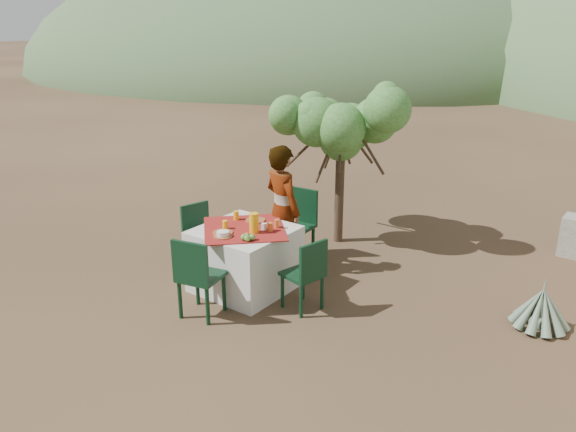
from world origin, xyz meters
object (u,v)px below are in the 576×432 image
(agave, at_px, (541,308))
(person, at_px, (282,210))
(shrub_tree, at_px, (347,133))
(chair_right, at_px, (307,272))
(table, at_px, (245,258))
(juice_pitcher, at_px, (254,223))
(chair_left, at_px, (200,234))
(chair_far, at_px, (298,221))
(chair_near, at_px, (197,275))

(agave, bearing_deg, person, -171.39)
(shrub_tree, bearing_deg, chair_right, -69.89)
(table, xyz_separation_m, juice_pitcher, (0.18, -0.04, 0.50))
(chair_left, bearing_deg, chair_right, -80.04)
(chair_left, relative_size, shrub_tree, 0.43)
(person, height_order, agave, person)
(person, height_order, shrub_tree, shrub_tree)
(chair_far, height_order, chair_right, chair_far)
(chair_near, xyz_separation_m, juice_pitcher, (0.12, 0.81, 0.37))
(chair_left, xyz_separation_m, agave, (3.91, 1.03, -0.26))
(table, relative_size, chair_left, 1.52)
(chair_left, relative_size, juice_pitcher, 3.69)
(chair_right, height_order, shrub_tree, shrub_tree)
(chair_far, height_order, chair_near, chair_far)
(table, distance_m, chair_near, 0.86)
(table, xyz_separation_m, chair_left, (-0.83, 0.09, 0.09))
(chair_right, bearing_deg, juice_pitcher, -76.57)
(chair_near, distance_m, shrub_tree, 3.06)
(person, bearing_deg, shrub_tree, -76.33)
(shrub_tree, distance_m, agave, 3.34)
(chair_near, relative_size, juice_pitcher, 3.97)
(chair_near, height_order, juice_pitcher, juice_pitcher)
(chair_near, bearing_deg, person, -102.20)
(chair_far, xyz_separation_m, chair_right, (0.92, -1.12, -0.07))
(shrub_tree, bearing_deg, person, -94.51)
(chair_near, relative_size, agave, 1.43)
(chair_right, bearing_deg, chair_near, -33.11)
(chair_far, relative_size, shrub_tree, 0.47)
(person, bearing_deg, table, 103.43)
(table, bearing_deg, juice_pitcher, -11.00)
(chair_near, relative_size, person, 0.56)
(chair_left, xyz_separation_m, shrub_tree, (0.99, 1.92, 1.11))
(table, relative_size, chair_right, 1.56)
(shrub_tree, relative_size, agave, 3.13)
(chair_left, relative_size, agave, 1.33)
(person, height_order, juice_pitcher, person)
(chair_far, distance_m, chair_near, 1.95)
(chair_far, bearing_deg, juice_pitcher, -82.76)
(person, relative_size, agave, 2.55)
(chair_left, bearing_deg, shrub_tree, -13.43)
(table, relative_size, agave, 2.03)
(juice_pitcher, bearing_deg, chair_near, -98.21)
(table, bearing_deg, chair_right, -1.59)
(chair_near, relative_size, shrub_tree, 0.46)
(chair_near, xyz_separation_m, chair_right, (0.85, 0.82, -0.05))
(chair_near, bearing_deg, shrub_tree, -104.45)
(chair_near, bearing_deg, chair_right, -148.24)
(chair_far, relative_size, person, 0.58)
(chair_right, relative_size, shrub_tree, 0.42)
(shrub_tree, distance_m, juice_pitcher, 2.17)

